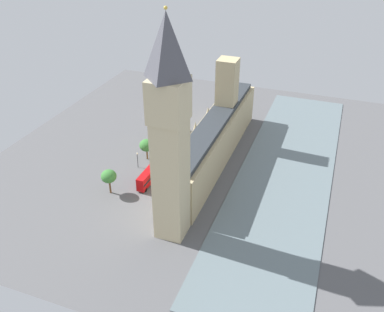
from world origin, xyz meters
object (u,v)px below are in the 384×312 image
(parliament_building, at_px, (216,135))
(plane_tree_opposite_hall, at_px, (109,176))
(plane_tree_midblock, at_px, (147,145))
(plane_tree_near_tower, at_px, (164,119))
(clock_tower, at_px, (169,132))
(street_lamp_far_end, at_px, (137,157))
(pedestrian_trailing, at_px, (203,140))
(pedestrian_corner, at_px, (175,180))
(car_yellow_cab_kerbside, at_px, (186,131))
(street_lamp_slot_10, at_px, (164,124))
(car_silver_leading, at_px, (183,148))
(double_decker_bus_by_river_gate, at_px, (148,177))
(car_blue_under_trees, at_px, (188,141))

(parliament_building, relative_size, plane_tree_opposite_hall, 8.83)
(plane_tree_midblock, bearing_deg, plane_tree_near_tower, -85.94)
(parliament_building, bearing_deg, clock_tower, 91.34)
(clock_tower, bearing_deg, plane_tree_near_tower, -64.25)
(plane_tree_near_tower, height_order, street_lamp_far_end, plane_tree_near_tower)
(pedestrian_trailing, relative_size, plane_tree_midblock, 0.23)
(parliament_building, relative_size, pedestrian_corner, 46.60)
(clock_tower, height_order, car_yellow_cab_kerbside, clock_tower)
(pedestrian_trailing, distance_m, pedestrian_corner, 27.46)
(car_yellow_cab_kerbside, relative_size, pedestrian_trailing, 2.56)
(pedestrian_trailing, bearing_deg, street_lamp_slot_10, -79.34)
(parliament_building, xyz_separation_m, street_lamp_slot_10, (22.99, -8.72, -3.80))
(car_silver_leading, height_order, street_lamp_slot_10, street_lamp_slot_10)
(car_silver_leading, xyz_separation_m, street_lamp_far_end, (9.92, 15.62, 3.12))
(pedestrian_corner, relative_size, street_lamp_slot_10, 0.22)
(double_decker_bus_by_river_gate, relative_size, street_lamp_slot_10, 1.54)
(street_lamp_slot_10, bearing_deg, plane_tree_near_tower, 111.62)
(parliament_building, relative_size, clock_tower, 1.21)
(pedestrian_corner, height_order, plane_tree_near_tower, plane_tree_near_tower)
(car_blue_under_trees, bearing_deg, clock_tower, -76.28)
(double_decker_bus_by_river_gate, bearing_deg, street_lamp_far_end, 134.29)
(plane_tree_near_tower, bearing_deg, street_lamp_far_end, 91.66)
(car_blue_under_trees, height_order, pedestrian_corner, car_blue_under_trees)
(double_decker_bus_by_river_gate, xyz_separation_m, plane_tree_opposite_hall, (8.76, 7.96, 3.32))
(car_blue_under_trees, bearing_deg, car_silver_leading, -91.19)
(plane_tree_near_tower, bearing_deg, pedestrian_trailing, 179.14)
(pedestrian_trailing, distance_m, plane_tree_midblock, 23.12)
(plane_tree_midblock, relative_size, street_lamp_far_end, 1.32)
(car_yellow_cab_kerbside, relative_size, double_decker_bus_by_river_gate, 0.41)
(plane_tree_midblock, xyz_separation_m, street_lamp_slot_10, (1.35, -18.14, -0.62))
(car_yellow_cab_kerbside, relative_size, street_lamp_slot_10, 0.63)
(clock_tower, height_order, pedestrian_corner, clock_tower)
(plane_tree_midblock, bearing_deg, pedestrian_corner, 145.99)
(street_lamp_slot_10, bearing_deg, street_lamp_far_end, 91.83)
(car_yellow_cab_kerbside, distance_m, pedestrian_corner, 33.65)
(double_decker_bus_by_river_gate, bearing_deg, pedestrian_trailing, 77.92)
(car_blue_under_trees, relative_size, plane_tree_near_tower, 0.50)
(car_yellow_cab_kerbside, xyz_separation_m, car_blue_under_trees, (-3.64, 7.33, 0.00))
(double_decker_bus_by_river_gate, bearing_deg, car_yellow_cab_kerbside, 92.89)
(pedestrian_trailing, xyz_separation_m, plane_tree_midblock, (14.13, 17.71, 4.59))
(pedestrian_corner, height_order, street_lamp_slot_10, street_lamp_slot_10)
(car_silver_leading, distance_m, plane_tree_near_tower, 14.64)
(plane_tree_opposite_hall, bearing_deg, street_lamp_slot_10, -90.84)
(clock_tower, xyz_separation_m, car_silver_leading, (13.26, -41.21, -29.29))
(pedestrian_trailing, bearing_deg, clock_tower, 22.01)
(car_silver_leading, height_order, plane_tree_near_tower, plane_tree_near_tower)
(plane_tree_opposite_hall, distance_m, street_lamp_far_end, 15.99)
(clock_tower, xyz_separation_m, car_blue_under_trees, (13.36, -46.93, -29.29))
(car_blue_under_trees, distance_m, double_decker_bus_by_river_gate, 29.35)
(parliament_building, distance_m, plane_tree_near_tower, 24.52)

